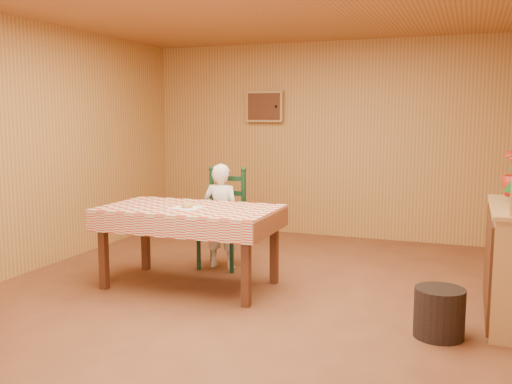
% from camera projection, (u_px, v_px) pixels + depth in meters
% --- Properties ---
extents(ground, '(6.00, 6.00, 0.00)m').
position_uv_depth(ground, '(248.00, 301.00, 5.02)').
color(ground, brown).
rests_on(ground, ground).
extents(cabin_walls, '(5.10, 6.05, 2.65)m').
position_uv_depth(cabin_walls, '(268.00, 94.00, 5.27)').
color(cabin_walls, '#BA8543').
rests_on(cabin_walls, ground).
extents(dining_table, '(1.66, 0.96, 0.77)m').
position_uv_depth(dining_table, '(190.00, 216.00, 5.39)').
color(dining_table, '#4E2614').
rests_on(dining_table, ground).
extents(ladder_chair, '(0.44, 0.40, 1.08)m').
position_uv_depth(ladder_chair, '(224.00, 220.00, 6.14)').
color(ladder_chair, black).
rests_on(ladder_chair, ground).
extents(seated_child, '(0.41, 0.27, 1.12)m').
position_uv_depth(seated_child, '(221.00, 216.00, 6.08)').
color(seated_child, white).
rests_on(seated_child, ground).
extents(napkin, '(0.28, 0.28, 0.00)m').
position_uv_depth(napkin, '(187.00, 208.00, 5.33)').
color(napkin, white).
rests_on(napkin, dining_table).
extents(donut, '(0.13, 0.13, 0.04)m').
position_uv_depth(donut, '(187.00, 205.00, 5.33)').
color(donut, gold).
rests_on(donut, napkin).
extents(storage_bin, '(0.43, 0.43, 0.37)m').
position_uv_depth(storage_bin, '(439.00, 313.00, 4.20)').
color(storage_bin, black).
rests_on(storage_bin, ground).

